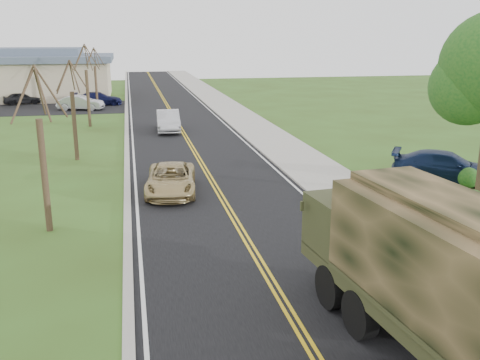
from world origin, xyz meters
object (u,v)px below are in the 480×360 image
object	(u,v)px
military_truck	(429,262)
sedan_silver	(168,121)
pickup_navy	(446,167)
suv_champagne	(171,179)

from	to	relation	value
military_truck	sedan_silver	size ratio (longest dim) A/B	1.64
pickup_navy	suv_champagne	bearing A→B (deg)	119.74
suv_champagne	sedan_silver	xyz separation A→B (m)	(1.11, 16.53, 0.13)
sedan_silver	suv_champagne	bearing A→B (deg)	-92.13
suv_champagne	sedan_silver	bearing A→B (deg)	92.79
military_truck	sedan_silver	bearing A→B (deg)	90.71
military_truck	pickup_navy	distance (m)	15.93
sedan_silver	military_truck	bearing A→B (deg)	-81.57
military_truck	sedan_silver	world-z (taller)	military_truck
military_truck	sedan_silver	xyz separation A→B (m)	(-3.58, 30.42, -1.39)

